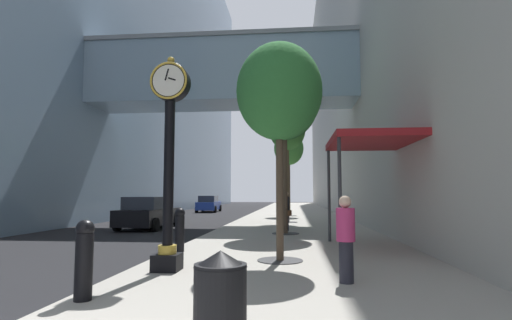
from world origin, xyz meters
TOP-DOWN VIEW (x-y plane):
  - ground_plane at (0.00, 27.00)m, footprint 110.00×110.00m
  - sidewalk_right at (3.53, 30.00)m, footprint 7.06×80.00m
  - building_block_left at (-12.56, 29.92)m, footprint 24.51×80.00m
  - building_block_right at (11.56, 30.00)m, footprint 9.00×80.00m
  - street_clock at (0.88, 5.55)m, footprint 0.84×0.55m
  - bollard_nearest at (0.35, 3.19)m, footprint 0.28×0.28m
  - bollard_third at (0.35, 8.25)m, footprint 0.28×0.28m
  - street_tree_near at (3.20, 7.02)m, footprint 2.14×2.14m
  - street_tree_mid_near at (3.20, 13.47)m, footprint 2.80×2.80m
  - street_tree_mid_far at (3.20, 19.93)m, footprint 2.09×2.09m
  - street_tree_far at (3.20, 26.39)m, footprint 2.18×2.18m
  - trash_bin at (2.81, 1.26)m, footprint 0.53×0.53m
  - pedestrian_walking at (3.19, 14.77)m, footprint 0.50×0.51m
  - pedestrian_by_clock at (4.48, 4.76)m, footprint 0.39×0.39m
  - storefront_awning at (5.82, 9.46)m, footprint 2.40×3.60m
  - car_blue_near at (-4.67, 35.04)m, footprint 2.09×4.59m
  - car_black_mid at (-3.75, 16.74)m, footprint 2.18×4.61m

SIDE VIEW (x-z plane):
  - ground_plane at x=0.00m, z-range 0.00..0.00m
  - sidewalk_right at x=3.53m, z-range 0.00..0.14m
  - trash_bin at x=2.81m, z-range 0.15..1.20m
  - car_blue_near at x=-4.67m, z-range -0.02..1.55m
  - bollard_nearest at x=0.35m, z-range 0.17..1.38m
  - bollard_third at x=0.35m, z-range 0.17..1.38m
  - car_black_mid at x=-3.75m, z-range -0.02..1.58m
  - pedestrian_by_clock at x=4.48m, z-range 0.18..1.75m
  - pedestrian_walking at x=3.19m, z-range 0.19..1.93m
  - street_clock at x=0.88m, z-range 0.37..4.97m
  - storefront_awning at x=5.82m, z-range 1.63..4.93m
  - street_tree_near at x=3.20m, z-range 1.57..6.96m
  - street_tree_far at x=3.20m, z-range 1.96..8.19m
  - street_tree_mid_far at x=3.20m, z-range 2.14..8.65m
  - street_tree_mid_near at x=3.20m, z-range 2.03..9.08m
  - building_block_right at x=11.56m, z-range 0.00..30.32m
  - building_block_left at x=-12.56m, z-range -0.07..35.33m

